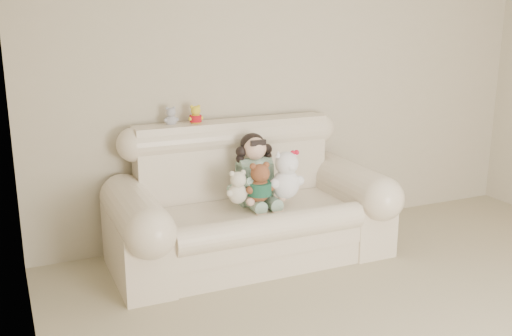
{
  "coord_description": "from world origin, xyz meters",
  "views": [
    {
      "loc": [
        -2.32,
        -1.93,
        1.86
      ],
      "look_at": [
        -0.63,
        1.9,
        0.75
      ],
      "focal_mm": 41.65,
      "sensor_mm": 36.0,
      "label": 1
    }
  ],
  "objects": [
    {
      "name": "wall_back",
      "position": [
        0.0,
        2.5,
        1.3
      ],
      "size": [
        4.5,
        0.0,
        4.5
      ],
      "primitive_type": "plane",
      "rotation": [
        1.57,
        0.0,
        0.0
      ],
      "color": "#BDB196",
      "rests_on": "ground"
    },
    {
      "name": "wall_left",
      "position": [
        -2.25,
        0.0,
        1.3
      ],
      "size": [
        0.0,
        5.0,
        5.0
      ],
      "primitive_type": "plane",
      "rotation": [
        1.57,
        0.0,
        1.57
      ],
      "color": "#BDB196",
      "rests_on": "ground"
    },
    {
      "name": "sofa",
      "position": [
        -0.63,
        2.0,
        0.52
      ],
      "size": [
        2.1,
        0.95,
        1.03
      ],
      "primitive_type": null,
      "color": "beige",
      "rests_on": "floor"
    },
    {
      "name": "seated_child",
      "position": [
        -0.57,
        2.08,
        0.7
      ],
      "size": [
        0.34,
        0.41,
        0.55
      ],
      "primitive_type": null,
      "rotation": [
        0.0,
        0.0,
        0.02
      ],
      "color": "#2B724B",
      "rests_on": "sofa"
    },
    {
      "name": "brown_teddy",
      "position": [
        -0.62,
        1.87,
        0.67
      ],
      "size": [
        0.27,
        0.25,
        0.35
      ],
      "primitive_type": null,
      "rotation": [
        0.0,
        0.0,
        0.42
      ],
      "color": "brown",
      "rests_on": "sofa"
    },
    {
      "name": "white_cat",
      "position": [
        -0.41,
        1.86,
        0.72
      ],
      "size": [
        0.29,
        0.23,
        0.44
      ],
      "primitive_type": null,
      "rotation": [
        0.0,
        0.0,
        0.05
      ],
      "color": "white",
      "rests_on": "sofa"
    },
    {
      "name": "cream_teddy",
      "position": [
        -0.78,
        1.9,
        0.65
      ],
      "size": [
        0.19,
        0.15,
        0.29
      ],
      "primitive_type": null,
      "rotation": [
        0.0,
        0.0,
        -0.04
      ],
      "color": "silver",
      "rests_on": "sofa"
    },
    {
      "name": "yellow_mini_bear",
      "position": [
        -0.94,
        2.36,
        1.1
      ],
      "size": [
        0.14,
        0.12,
        0.18
      ],
      "primitive_type": null,
      "rotation": [
        0.0,
        0.0,
        -0.33
      ],
      "color": "yellow",
      "rests_on": "sofa"
    },
    {
      "name": "grey_mini_plush",
      "position": [
        -1.12,
        2.38,
        1.1
      ],
      "size": [
        0.12,
        0.1,
        0.18
      ],
      "primitive_type": null,
      "rotation": [
        0.0,
        0.0,
        -0.08
      ],
      "color": "#B5B4BB",
      "rests_on": "sofa"
    }
  ]
}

